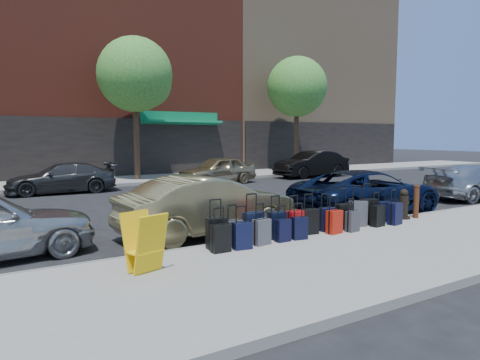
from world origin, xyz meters
TOP-DOWN VIEW (x-y plane):
  - ground at (0.00, 0.00)m, footprint 120.00×120.00m
  - sidewalk_near at (0.00, -6.50)m, footprint 60.00×4.00m
  - sidewalk_far at (0.00, 10.00)m, footprint 60.00×4.00m
  - curb_near at (0.00, -4.48)m, footprint 60.00×0.08m
  - curb_far at (0.00, 7.98)m, footprint 60.00×0.08m
  - building_center at (0.00, 17.99)m, footprint 17.00×12.85m
  - building_right at (16.00, 17.99)m, footprint 15.00×12.12m
  - tree_center at (0.64, 9.50)m, footprint 3.80×3.80m
  - tree_right at (11.14, 9.50)m, footprint 3.80×3.80m
  - suitcase_front_0 at (-2.46, -4.84)m, footprint 0.44×0.29m
  - suitcase_front_1 at (-2.07, -4.84)m, footprint 0.37×0.22m
  - suitcase_front_2 at (-1.58, -4.82)m, footprint 0.43×0.24m
  - suitcase_front_3 at (-0.93, -4.79)m, footprint 0.41×0.24m
  - suitcase_front_4 at (-0.43, -4.80)m, footprint 0.39×0.22m
  - suitcase_front_5 at (-0.04, -4.84)m, footprint 0.41×0.26m
  - suitcase_front_6 at (0.51, -4.78)m, footprint 0.38×0.22m
  - suitcase_front_7 at (1.01, -4.85)m, footprint 0.42×0.26m
  - suitcase_front_8 at (1.54, -4.81)m, footprint 0.46×0.30m
  - suitcase_front_9 at (1.95, -4.76)m, footprint 0.45×0.28m
  - suitcase_front_10 at (2.50, -4.77)m, footprint 0.39×0.25m
  - suitcase_back_0 at (-2.53, -5.13)m, footprint 0.37×0.22m
  - suitcase_back_1 at (-2.06, -5.16)m, footprint 0.39×0.25m
  - suitcase_back_2 at (-1.54, -5.08)m, footprint 0.39×0.25m
  - suitcase_back_3 at (-0.99, -5.09)m, footprint 0.33×0.19m
  - suitcase_back_4 at (-0.57, -5.11)m, footprint 0.36×0.25m
  - suitcase_back_6 at (0.48, -5.10)m, footprint 0.39×0.25m
  - suitcase_back_7 at (0.99, -5.16)m, footprint 0.35×0.23m
  - suitcase_back_9 at (1.96, -5.07)m, footprint 0.38×0.24m
  - suitcase_back_10 at (2.51, -5.15)m, footprint 0.41×0.28m
  - fire_hydrant at (3.36, -4.73)m, footprint 0.42×0.37m
  - bollard at (3.74, -4.85)m, footprint 0.17×0.17m
  - display_rack at (-4.18, -5.53)m, footprint 0.70×0.74m
  - car_near_1 at (-1.78, -3.15)m, footprint 4.51×1.88m
  - car_near_2 at (3.63, -3.21)m, footprint 4.97×2.36m
  - car_near_3 at (9.69, -3.11)m, footprint 4.67×2.33m
  - car_far_1 at (-3.59, 6.91)m, footprint 4.43×1.94m
  - car_far_2 at (3.65, 6.53)m, footprint 4.25×2.16m
  - car_far_3 at (10.08, 6.88)m, footprint 4.70×1.83m

SIDE VIEW (x-z plane):
  - ground at x=0.00m, z-range 0.00..0.00m
  - sidewalk_near at x=0.00m, z-range 0.00..0.15m
  - sidewalk_far at x=0.00m, z-range 0.00..0.15m
  - curb_near at x=0.00m, z-range 0.00..0.15m
  - curb_far at x=0.00m, z-range 0.00..0.15m
  - suitcase_back_3 at x=-0.99m, z-range 0.00..0.78m
  - suitcase_back_7 at x=0.99m, z-range 0.00..0.79m
  - suitcase_back_4 at x=-0.57m, z-range 0.00..0.80m
  - suitcase_back_9 at x=1.96m, z-range -0.01..0.84m
  - suitcase_front_1 at x=-2.07m, z-range -0.01..0.84m
  - suitcase_back_2 at x=-1.54m, z-range -0.01..0.85m
  - suitcase_back_1 at x=-2.06m, z-range -0.01..0.86m
  - suitcase_back_0 at x=-2.53m, z-range -0.01..0.86m
  - suitcase_front_10 at x=2.50m, z-range -0.01..0.86m
  - suitcase_back_6 at x=0.48m, z-range -0.01..0.86m
  - suitcase_front_6 at x=0.51m, z-range -0.02..0.87m
  - suitcase_back_10 at x=2.51m, z-range -0.02..0.88m
  - suitcase_front_4 at x=-0.43m, z-range -0.02..0.90m
  - suitcase_front_5 at x=-0.04m, z-range -0.02..0.90m
  - suitcase_front_3 at x=-0.93m, z-range -0.03..0.92m
  - suitcase_front_7 at x=1.01m, z-range -0.03..0.95m
  - suitcase_front_0 at x=-2.46m, z-range -0.04..0.96m
  - suitcase_front_8 at x=1.54m, z-range -0.04..0.98m
  - suitcase_front_9 at x=1.95m, z-range -0.04..1.00m
  - suitcase_front_2 at x=-1.58m, z-range -0.04..1.00m
  - fire_hydrant at x=3.36m, z-range 0.12..0.93m
  - bollard at x=3.74m, z-range 0.16..1.07m
  - car_far_1 at x=-3.59m, z-range 0.00..1.27m
  - display_rack at x=-4.18m, z-range 0.14..1.13m
  - car_near_3 at x=9.69m, z-range 0.00..1.30m
  - car_near_2 at x=3.63m, z-range 0.00..1.37m
  - car_far_2 at x=3.65m, z-range 0.00..1.39m
  - car_near_1 at x=-1.78m, z-range 0.00..1.45m
  - car_far_3 at x=10.08m, z-range 0.00..1.52m
  - tree_center at x=0.64m, z-range 1.78..9.05m
  - tree_right at x=11.14m, z-range 1.78..9.05m
  - building_right at x=16.00m, z-range -0.02..17.98m
  - building_center at x=0.00m, z-range -0.02..19.98m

